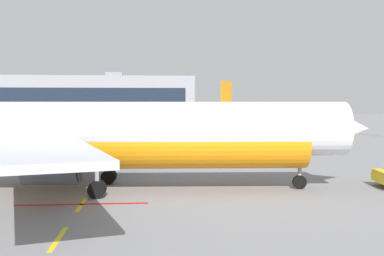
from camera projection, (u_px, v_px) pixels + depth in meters
ground at (325, 163)px, 48.23m from camera, size 400.00×400.00×0.00m
apron_paint_markings at (107, 167)px, 44.62m from camera, size 8.00×97.88×0.01m
airliner_foreground at (123, 134)px, 32.90m from camera, size 34.79×34.57×12.20m
airliner_mid_left at (194, 123)px, 70.74m from camera, size 23.70×25.48×9.80m
fuel_service_truck at (219, 142)px, 54.00m from camera, size 7.20×3.20×3.14m
terminal_satellite at (80, 99)px, 166.30m from camera, size 79.44×21.29×16.93m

